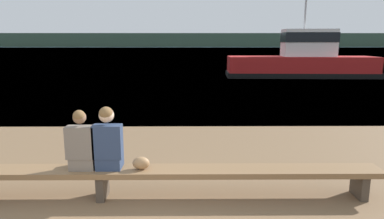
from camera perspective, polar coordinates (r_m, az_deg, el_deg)
water_surface at (r=129.72m, az=-0.88°, el=10.10°), size 240.00×240.00×0.00m
far_shoreline at (r=186.38m, az=-0.76°, el=11.50°), size 600.00×12.00×6.99m
bench_main at (r=5.61m, az=-14.78°, el=-10.27°), size 8.73×0.47×0.48m
person_left at (r=5.54m, az=-17.92°, el=-5.51°), size 0.44×0.36×0.94m
person_right at (r=5.42m, az=-13.83°, el=-5.16°), size 0.44×0.37×0.99m
shopping_bag at (r=5.42m, az=-8.49°, el=-8.83°), size 0.26×0.17×0.20m
tugboat_red at (r=25.47m, az=17.84°, el=7.54°), size 10.40×3.43×6.34m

